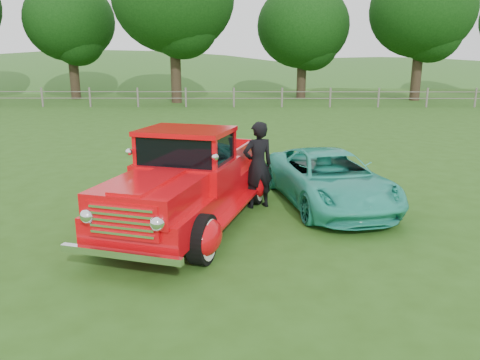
{
  "coord_description": "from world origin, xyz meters",
  "views": [
    {
      "loc": [
        0.66,
        -7.45,
        2.96
      ],
      "look_at": [
        0.58,
        1.2,
        0.71
      ],
      "focal_mm": 35.0,
      "sensor_mm": 36.0,
      "label": 1
    }
  ],
  "objects_px": {
    "man": "(258,165)",
    "tree_mid_east": "(422,10)",
    "tree_near_east": "(303,26)",
    "tree_mid_west": "(70,21)",
    "red_pickup": "(189,183)",
    "teal_sedan": "(329,179)"
  },
  "relations": [
    {
      "from": "tree_mid_west",
      "to": "tree_mid_east",
      "type": "height_order",
      "value": "tree_mid_east"
    },
    {
      "from": "red_pickup",
      "to": "man",
      "type": "distance_m",
      "value": 1.66
    },
    {
      "from": "tree_mid_west",
      "to": "red_pickup",
      "type": "relative_size",
      "value": 1.61
    },
    {
      "from": "tree_near_east",
      "to": "man",
      "type": "height_order",
      "value": "tree_near_east"
    },
    {
      "from": "tree_near_east",
      "to": "red_pickup",
      "type": "bearing_deg",
      "value": -100.67
    },
    {
      "from": "tree_mid_west",
      "to": "tree_mid_east",
      "type": "bearing_deg",
      "value": -2.29
    },
    {
      "from": "tree_near_east",
      "to": "red_pickup",
      "type": "xyz_separation_m",
      "value": [
        -5.34,
        -28.33,
        -4.45
      ]
    },
    {
      "from": "teal_sedan",
      "to": "man",
      "type": "height_order",
      "value": "man"
    },
    {
      "from": "teal_sedan",
      "to": "tree_mid_west",
      "type": "bearing_deg",
      "value": 107.43
    },
    {
      "from": "tree_mid_west",
      "to": "tree_mid_east",
      "type": "relative_size",
      "value": 0.9
    },
    {
      "from": "teal_sedan",
      "to": "tree_mid_east",
      "type": "bearing_deg",
      "value": 55.63
    },
    {
      "from": "tree_mid_east",
      "to": "man",
      "type": "bearing_deg",
      "value": -115.52
    },
    {
      "from": "tree_mid_west",
      "to": "teal_sedan",
      "type": "distance_m",
      "value": 30.22
    },
    {
      "from": "tree_mid_west",
      "to": "tree_near_east",
      "type": "height_order",
      "value": "tree_mid_west"
    },
    {
      "from": "red_pickup",
      "to": "teal_sedan",
      "type": "height_order",
      "value": "red_pickup"
    },
    {
      "from": "tree_near_east",
      "to": "red_pickup",
      "type": "relative_size",
      "value": 1.58
    },
    {
      "from": "tree_near_east",
      "to": "teal_sedan",
      "type": "relative_size",
      "value": 2.08
    },
    {
      "from": "tree_near_east",
      "to": "teal_sedan",
      "type": "xyz_separation_m",
      "value": [
        -2.58,
        -27.09,
        -4.69
      ]
    },
    {
      "from": "tree_near_east",
      "to": "tree_mid_east",
      "type": "bearing_deg",
      "value": -14.04
    },
    {
      "from": "man",
      "to": "tree_mid_east",
      "type": "bearing_deg",
      "value": -138.51
    },
    {
      "from": "red_pickup",
      "to": "man",
      "type": "bearing_deg",
      "value": 55.54
    },
    {
      "from": "red_pickup",
      "to": "tree_mid_east",
      "type": "bearing_deg",
      "value": 78.9
    }
  ]
}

